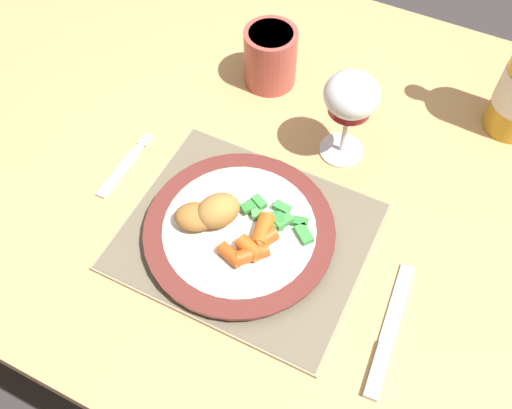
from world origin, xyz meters
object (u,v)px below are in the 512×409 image
at_px(fork, 122,169).
at_px(wine_glass, 351,99).
at_px(table_knife, 386,341).
at_px(drinking_cup, 270,56).
at_px(dining_table, 282,196).
at_px(dinner_plate, 241,232).

xyz_separation_m(fork, wine_glass, (0.27, 0.18, 0.11)).
relative_size(table_knife, drinking_cup, 1.92).
distance_m(dining_table, drinking_cup, 0.22).
relative_size(fork, drinking_cup, 1.34).
height_order(wine_glass, drinking_cup, wine_glass).
height_order(dinner_plate, table_knife, dinner_plate).
bearing_deg(table_knife, drinking_cup, 133.09).
bearing_deg(dinner_plate, wine_glass, 72.28).
height_order(fork, drinking_cup, drinking_cup).
bearing_deg(wine_glass, table_knife, -57.92).
distance_m(dinner_plate, wine_glass, 0.23).
bearing_deg(drinking_cup, table_knife, -46.91).
bearing_deg(dining_table, dinner_plate, -89.00).
xyz_separation_m(table_knife, drinking_cup, (-0.32, 0.34, 0.05)).
relative_size(dinner_plate, wine_glass, 1.72).
bearing_deg(dinner_plate, fork, 173.03).
relative_size(wine_glass, drinking_cup, 1.54).
bearing_deg(table_knife, fork, 170.01).
bearing_deg(drinking_cup, dinner_plate, -71.61).
relative_size(dining_table, dinner_plate, 5.90).
bearing_deg(dining_table, wine_glass, 41.09).
height_order(fork, wine_glass, wine_glass).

